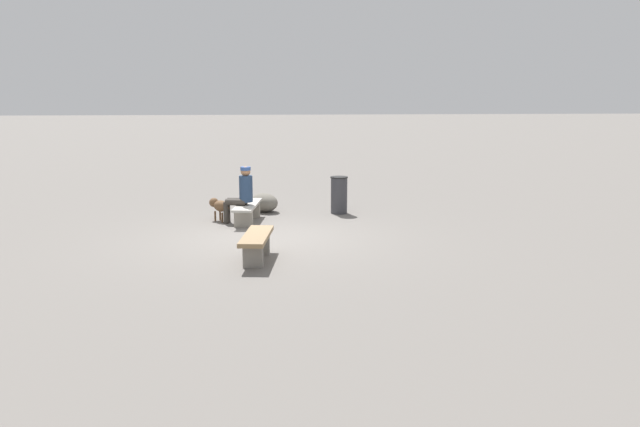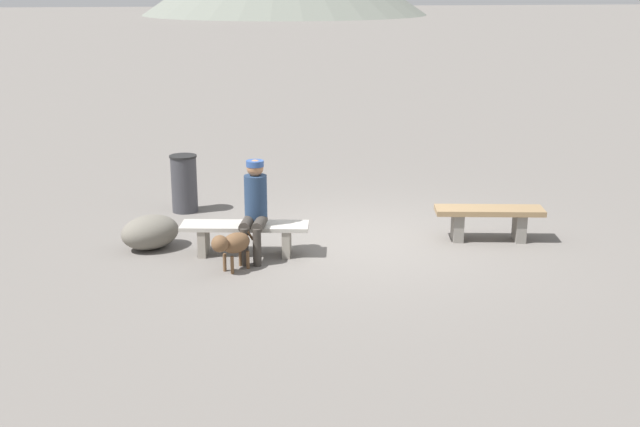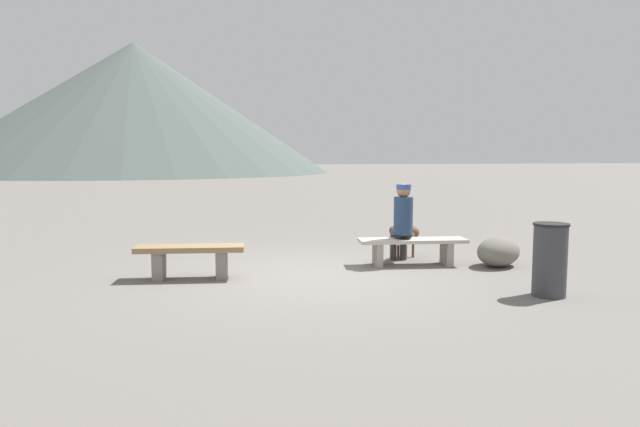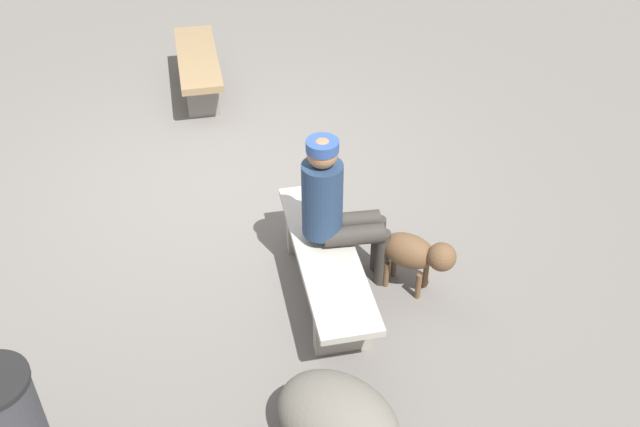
{
  "view_description": "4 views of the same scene",
  "coord_description": "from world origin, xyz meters",
  "px_view_note": "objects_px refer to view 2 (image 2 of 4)",
  "views": [
    {
      "loc": [
        -12.25,
        0.45,
        2.79
      ],
      "look_at": [
        -0.93,
        -1.04,
        0.65
      ],
      "focal_mm": 34.14,
      "sensor_mm": 36.0,
      "label": 1
    },
    {
      "loc": [
        2.24,
        10.9,
        3.6
      ],
      "look_at": [
        0.63,
        0.11,
        0.47
      ],
      "focal_mm": 45.98,
      "sensor_mm": 36.0,
      "label": 2
    },
    {
      "loc": [
        -2.02,
        -7.87,
        1.75
      ],
      "look_at": [
        0.53,
        1.75,
        0.72
      ],
      "focal_mm": 31.39,
      "sensor_mm": 36.0,
      "label": 3
    },
    {
      "loc": [
        5.51,
        -1.25,
        4.02
      ],
      "look_at": [
        1.31,
        0.41,
        0.49
      ],
      "focal_mm": 41.24,
      "sensor_mm": 36.0,
      "label": 4
    }
  ],
  "objects_px": {
    "bench_left": "(489,218)",
    "dog": "(232,244)",
    "trash_bin": "(184,183)",
    "seated_person": "(255,204)",
    "bench_right": "(245,233)",
    "boulder": "(150,232)"
  },
  "relations": [
    {
      "from": "seated_person",
      "to": "dog",
      "type": "height_order",
      "value": "seated_person"
    },
    {
      "from": "dog",
      "to": "boulder",
      "type": "relative_size",
      "value": 0.68
    },
    {
      "from": "boulder",
      "to": "dog",
      "type": "bearing_deg",
      "value": 134.73
    },
    {
      "from": "trash_bin",
      "to": "seated_person",
      "type": "bearing_deg",
      "value": 111.74
    },
    {
      "from": "seated_person",
      "to": "dog",
      "type": "distance_m",
      "value": 0.73
    },
    {
      "from": "dog",
      "to": "trash_bin",
      "type": "distance_m",
      "value": 3.0
    },
    {
      "from": "bench_right",
      "to": "trash_bin",
      "type": "relative_size",
      "value": 1.92
    },
    {
      "from": "bench_left",
      "to": "boulder",
      "type": "distance_m",
      "value": 4.77
    },
    {
      "from": "seated_person",
      "to": "boulder",
      "type": "relative_size",
      "value": 1.58
    },
    {
      "from": "bench_right",
      "to": "boulder",
      "type": "relative_size",
      "value": 2.13
    },
    {
      "from": "bench_right",
      "to": "dog",
      "type": "bearing_deg",
      "value": 82.6
    },
    {
      "from": "bench_left",
      "to": "seated_person",
      "type": "height_order",
      "value": "seated_person"
    },
    {
      "from": "boulder",
      "to": "bench_left",
      "type": "bearing_deg",
      "value": 176.07
    },
    {
      "from": "seated_person",
      "to": "trash_bin",
      "type": "distance_m",
      "value": 2.6
    },
    {
      "from": "bench_left",
      "to": "dog",
      "type": "xyz_separation_m",
      "value": [
        3.68,
        0.76,
        0.03
      ]
    },
    {
      "from": "trash_bin",
      "to": "bench_left",
      "type": "bearing_deg",
      "value": 153.27
    },
    {
      "from": "bench_left",
      "to": "dog",
      "type": "bearing_deg",
      "value": 21.59
    },
    {
      "from": "bench_right",
      "to": "dog",
      "type": "height_order",
      "value": "dog"
    },
    {
      "from": "dog",
      "to": "bench_left",
      "type": "bearing_deg",
      "value": 152.54
    },
    {
      "from": "seated_person",
      "to": "trash_bin",
      "type": "relative_size",
      "value": 1.43
    },
    {
      "from": "bench_right",
      "to": "dog",
      "type": "relative_size",
      "value": 3.12
    },
    {
      "from": "seated_person",
      "to": "dog",
      "type": "bearing_deg",
      "value": 71.53
    }
  ]
}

